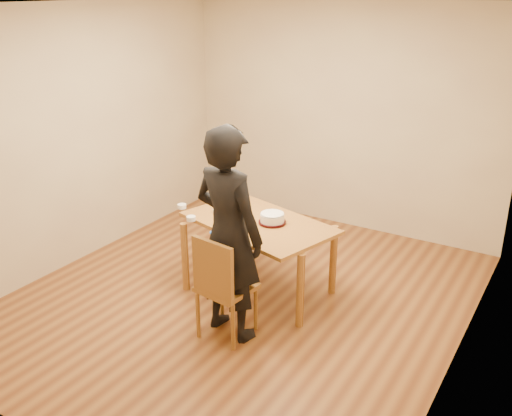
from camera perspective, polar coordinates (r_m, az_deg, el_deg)
The scene contains 16 objects.
room_shell at distance 5.35m, azimuth 0.36°, elevation 5.25°, with size 4.00×4.50×2.70m.
dining_table at distance 5.41m, azimuth 0.28°, elevation -1.51°, with size 1.41×0.84×0.04m, color brown.
dining_chair at distance 4.88m, azimuth -2.95°, elevation -7.94°, with size 0.42×0.42×0.04m, color brown.
cake_plate at distance 5.36m, azimuth 1.63°, elevation -1.44°, with size 0.26×0.26×0.02m, color red.
cake at distance 5.34m, azimuth 1.64°, elevation -0.99°, with size 0.23×0.23×0.07m, color white.
frosting_dome at distance 5.32m, azimuth 1.64°, elevation -0.50°, with size 0.22×0.22×0.03m, color white.
frosting_tub at distance 5.15m, azimuth -3.43°, elevation -2.06°, with size 0.10×0.10×0.09m, color white.
frosting_lid at distance 5.17m, azimuth -4.19°, elevation -2.46°, with size 0.09×0.09×0.01m, color #164495.
frosting_dollop at distance 5.17m, azimuth -4.19°, elevation -2.33°, with size 0.04×0.04×0.02m, color white.
ramekin_green at distance 5.45m, azimuth -6.51°, elevation -1.04°, with size 0.09×0.09×0.04m, color white.
ramekin_yellow at distance 5.61m, azimuth -3.93°, elevation -0.31°, with size 0.08×0.08×0.04m, color white.
ramekin_multi at distance 5.76m, azimuth -7.42°, elevation 0.18°, with size 0.09×0.09×0.04m, color white.
candy_box_pink at distance 5.92m, azimuth -2.59°, elevation 0.80°, with size 0.13×0.06×0.02m, color #E8369F.
candy_box_green at distance 5.92m, azimuth -2.61°, elevation 1.00°, with size 0.13×0.07×0.02m, color green.
spatula at distance 5.18m, azimuth -3.37°, elevation -2.40°, with size 0.16×0.02×0.01m, color black.
person at distance 4.70m, azimuth -2.76°, elevation -2.64°, with size 0.68×0.44×1.85m, color black.
Camera 1 is at (2.64, -4.06, 2.84)m, focal length 40.00 mm.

